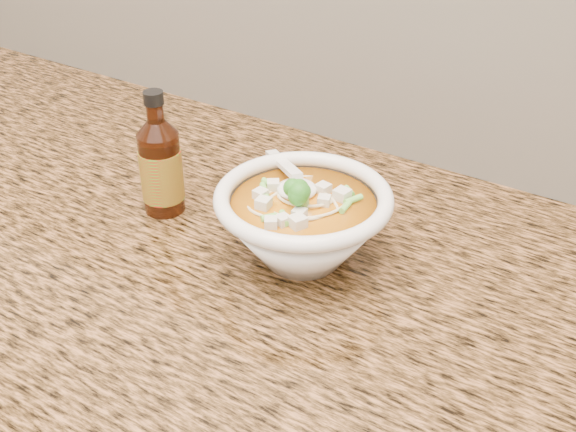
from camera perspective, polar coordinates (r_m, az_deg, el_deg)
The scene contains 3 objects.
counter_slab at distance 0.85m, azimuth -1.60°, elevation -4.26°, with size 4.00×0.68×0.04m, color #966037.
soup_bowl at distance 0.81m, azimuth 1.19°, elevation -0.68°, with size 0.20×0.20×0.11m.
hot_sauce_bottle at distance 0.91m, azimuth -10.01°, elevation 3.81°, with size 0.07×0.07×0.16m.
Camera 1 is at (0.38, 1.11, 1.39)m, focal length 45.00 mm.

